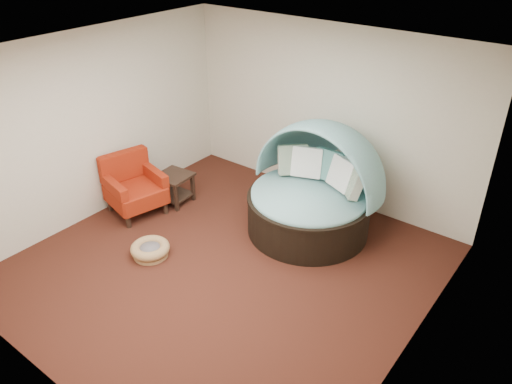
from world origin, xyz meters
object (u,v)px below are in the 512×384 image
Objects in this scene: red_armchair at (134,186)px; side_table at (174,184)px; canopy_daybed at (314,183)px; pet_basket at (150,250)px.

red_armchair is 0.65m from side_table.
red_armchair is at bearing -118.62° from side_table.
canopy_daybed reaches higher than pet_basket.
canopy_daybed reaches higher than red_armchair.
side_table reaches higher than pet_basket.
canopy_daybed is 2.03× the size of red_armchair.
red_armchair reaches higher than pet_basket.
canopy_daybed is 2.80m from red_armchair.
canopy_daybed is 3.52× the size of side_table.
canopy_daybed is at bearing 18.19° from side_table.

